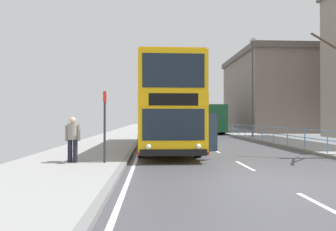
# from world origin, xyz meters

# --- Properties ---
(ground) EXTENTS (15.80, 140.00, 0.20)m
(ground) POSITION_xyz_m (-0.72, -0.00, 0.04)
(ground) COLOR #45454A
(double_decker_bus_main) EXTENTS (3.32, 11.15, 4.33)m
(double_decker_bus_main) POSITION_xyz_m (-2.54, 8.36, 2.27)
(double_decker_bus_main) COLOR #F4B20F
(double_decker_bus_main) RESTS_ON ground
(background_bus_far_lane) EXTENTS (2.72, 10.02, 3.08)m
(background_bus_far_lane) POSITION_xyz_m (2.93, 25.50, 1.68)
(background_bus_far_lane) COLOR #19512D
(background_bus_far_lane) RESTS_ON ground
(pedestrian_railing_far_kerb) EXTENTS (0.05, 28.51, 1.04)m
(pedestrian_railing_far_kerb) POSITION_xyz_m (4.45, 15.26, 0.84)
(pedestrian_railing_far_kerb) COLOR #598CC6
(pedestrian_railing_far_kerb) RESTS_ON ground
(pedestrian_with_backpack) EXTENTS (0.55, 0.54, 1.60)m
(pedestrian_with_backpack) POSITION_xyz_m (-6.09, 2.82, 1.07)
(pedestrian_with_backpack) COLOR black
(pedestrian_with_backpack) RESTS_ON ground
(bus_stop_sign_near) EXTENTS (0.08, 0.44, 2.50)m
(bus_stop_sign_near) POSITION_xyz_m (-4.96, 2.66, 1.69)
(bus_stop_sign_near) COLOR #2D2D33
(bus_stop_sign_near) RESTS_ON ground
(street_lamp_far_side) EXTENTS (0.28, 0.60, 8.22)m
(street_lamp_far_side) POSITION_xyz_m (5.10, 16.21, 4.87)
(street_lamp_far_side) COLOR #38383D
(street_lamp_far_side) RESTS_ON ground
(background_building_01) EXTENTS (12.95, 14.44, 10.12)m
(background_building_01) POSITION_xyz_m (14.07, 30.11, 5.08)
(background_building_01) COLOR slate
(background_building_01) RESTS_ON ground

